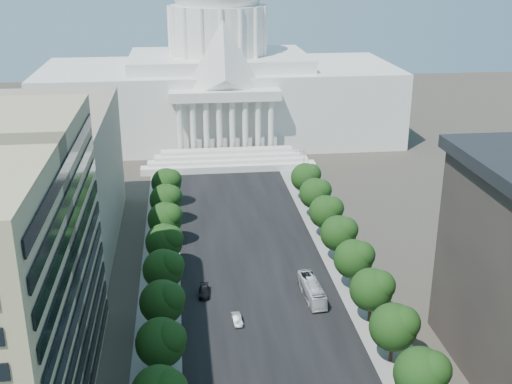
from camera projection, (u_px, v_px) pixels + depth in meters
name	position (u px, v px, depth m)	size (l,w,h in m)	color
road_asphalt	(249.00, 252.00, 139.26)	(30.00, 260.00, 0.01)	black
sidewalk_left	(161.00, 257.00, 137.15)	(8.00, 260.00, 0.02)	gray
sidewalk_right	(335.00, 248.00, 141.38)	(8.00, 260.00, 0.02)	gray
capitol	(219.00, 80.00, 220.61)	(120.00, 56.00, 73.00)	white
office_block_left_far	(23.00, 181.00, 138.00)	(38.00, 52.00, 30.00)	gray
tree_l_d	(163.00, 341.00, 95.78)	(7.79, 7.60, 9.97)	#33261C
tree_l_e	(164.00, 301.00, 106.95)	(7.79, 7.60, 9.97)	#33261C
tree_l_f	(165.00, 268.00, 118.12)	(7.79, 7.60, 9.97)	#33261C
tree_l_g	(166.00, 241.00, 129.28)	(7.79, 7.60, 9.97)	#33261C
tree_l_h	(166.00, 218.00, 140.45)	(7.79, 7.60, 9.97)	#33261C
tree_l_i	(167.00, 199.00, 151.62)	(7.79, 7.60, 9.97)	#33261C
tree_l_j	(168.00, 182.00, 162.79)	(7.79, 7.60, 9.97)	#33261C
tree_r_c	(424.00, 373.00, 88.62)	(7.79, 7.60, 9.97)	#33261C
tree_r_d	(396.00, 326.00, 99.78)	(7.79, 7.60, 9.97)	#33261C
tree_r_e	(373.00, 289.00, 110.95)	(7.79, 7.60, 9.97)	#33261C
tree_r_f	(355.00, 258.00, 122.12)	(7.79, 7.60, 9.97)	#33261C
tree_r_g	(340.00, 232.00, 133.29)	(7.79, 7.60, 9.97)	#33261C
tree_r_h	(327.00, 211.00, 144.46)	(7.79, 7.60, 9.97)	#33261C
tree_r_i	(316.00, 193.00, 155.63)	(7.79, 7.60, 9.97)	#33261C
tree_r_j	(307.00, 177.00, 166.80)	(7.79, 7.60, 9.97)	#33261C
streetlight_b	(436.00, 379.00, 88.26)	(2.61, 0.44, 9.00)	gray
streetlight_c	(382.00, 291.00, 111.53)	(2.61, 0.44, 9.00)	gray
streetlight_d	(346.00, 233.00, 134.80)	(2.61, 0.44, 9.00)	gray
streetlight_e	(321.00, 192.00, 158.07)	(2.61, 0.44, 9.00)	gray
streetlight_f	(302.00, 161.00, 181.33)	(2.61, 0.44, 9.00)	gray
car_silver	(237.00, 319.00, 112.36)	(1.50, 4.29, 1.41)	#A2A5A9
car_dark_b	(204.00, 292.00, 121.47)	(2.02, 4.98, 1.44)	black
city_bus	(312.00, 290.00, 120.23)	(2.79, 11.94, 3.33)	silver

